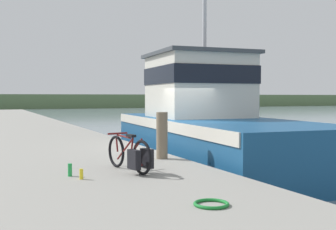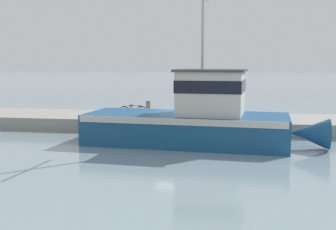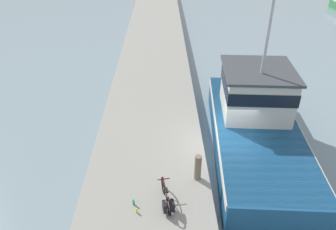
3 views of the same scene
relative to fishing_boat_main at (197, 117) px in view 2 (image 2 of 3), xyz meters
name	(u,v)px [view 2 (image 2 of 3)]	position (x,y,z in m)	size (l,w,h in m)	color
ground_plane	(180,138)	(-1.46, -1.06, -1.36)	(320.00, 320.00, 0.00)	gray
dock_pier	(188,122)	(-4.99, -1.06, -0.98)	(4.97, 80.00, 0.76)	gray
fishing_boat_main	(197,117)	(0.00, 0.00, 0.00)	(4.46, 11.95, 8.41)	navy
bicycle_touring	(130,111)	(-4.22, -4.56, -0.26)	(0.61, 1.69, 0.73)	black
mooring_post	(148,110)	(-2.99, -3.15, -0.05)	(0.27, 0.27, 1.10)	#756651
hose_coil	(86,116)	(-4.08, -7.38, -0.58)	(0.49, 0.49, 0.05)	#197A2D
water_bottle_on_curb	(130,113)	(-5.29, -4.86, -0.51)	(0.07, 0.07, 0.19)	yellow
water_bottle_by_bike	(136,112)	(-5.42, -4.50, -0.48)	(0.08, 0.08, 0.24)	green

